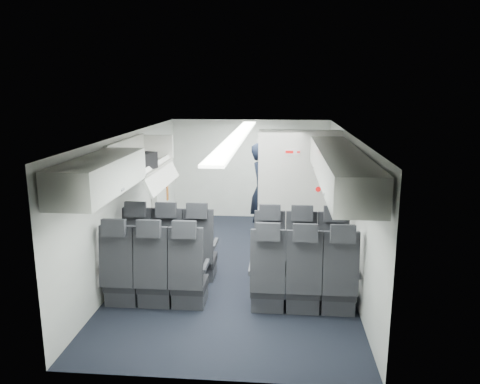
% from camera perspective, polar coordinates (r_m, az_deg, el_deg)
% --- Properties ---
extents(cabin_shell, '(3.41, 6.01, 2.16)m').
position_cam_1_polar(cabin_shell, '(7.31, -0.27, -0.89)').
color(cabin_shell, black).
rests_on(cabin_shell, ground).
extents(seat_row_front, '(3.33, 0.56, 1.24)m').
position_cam_1_polar(seat_row_front, '(7.02, -0.67, -7.65)').
color(seat_row_front, '#262529').
rests_on(seat_row_front, cabin_shell).
extents(seat_row_mid, '(3.33, 0.56, 1.24)m').
position_cam_1_polar(seat_row_mid, '(6.19, -1.49, -10.56)').
color(seat_row_mid, '#262529').
rests_on(seat_row_mid, cabin_shell).
extents(overhead_bin_left_rear, '(0.53, 1.80, 0.40)m').
position_cam_1_polar(overhead_bin_left_rear, '(5.56, -16.74, 1.94)').
color(overhead_bin_left_rear, silver).
rests_on(overhead_bin_left_rear, cabin_shell).
extents(overhead_bin_left_front_open, '(0.64, 1.70, 0.72)m').
position_cam_1_polar(overhead_bin_left_front_open, '(7.23, -11.95, 3.62)').
color(overhead_bin_left_front_open, '#9E9E93').
rests_on(overhead_bin_left_front_open, cabin_shell).
extents(overhead_bin_right_rear, '(0.53, 1.80, 0.40)m').
position_cam_1_polar(overhead_bin_right_rear, '(5.23, 13.13, 1.47)').
color(overhead_bin_right_rear, silver).
rests_on(overhead_bin_right_rear, cabin_shell).
extents(overhead_bin_right_front, '(0.53, 1.70, 0.40)m').
position_cam_1_polar(overhead_bin_right_front, '(6.94, 11.15, 4.31)').
color(overhead_bin_right_front, silver).
rests_on(overhead_bin_right_front, cabin_shell).
extents(bulkhead_partition, '(1.40, 0.15, 2.13)m').
position_cam_1_polar(bulkhead_partition, '(8.08, 7.19, -0.02)').
color(bulkhead_partition, silver).
rests_on(bulkhead_partition, cabin_shell).
extents(galley_unit, '(0.85, 0.52, 1.90)m').
position_cam_1_polar(galley_unit, '(9.98, 6.60, 1.72)').
color(galley_unit, '#939399').
rests_on(galley_unit, cabin_shell).
extents(boarding_door, '(0.12, 1.27, 1.86)m').
position_cam_1_polar(boarding_door, '(9.13, -9.67, 0.60)').
color(boarding_door, silver).
rests_on(boarding_door, cabin_shell).
extents(flight_attendant, '(0.48, 0.69, 1.82)m').
position_cam_1_polar(flight_attendant, '(8.90, 2.69, 0.17)').
color(flight_attendant, black).
rests_on(flight_attendant, ground).
extents(carry_on_bag, '(0.51, 0.43, 0.26)m').
position_cam_1_polar(carry_on_bag, '(6.98, -12.13, 3.73)').
color(carry_on_bag, black).
rests_on(carry_on_bag, overhead_bin_left_front_open).
extents(papers, '(0.22, 0.09, 0.16)m').
position_cam_1_polar(papers, '(8.80, 3.93, 1.33)').
color(papers, white).
rests_on(papers, flight_attendant).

